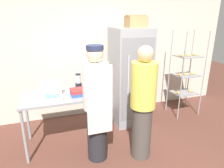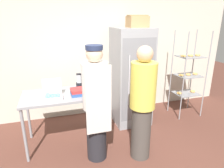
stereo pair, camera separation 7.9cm
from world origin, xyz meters
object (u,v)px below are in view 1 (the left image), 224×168
blender_pitcher (78,81)px  person_customer (143,104)px  binder_stack (81,92)px  donut_box (52,96)px  refrigerator (130,77)px  baking_rack (186,74)px  person_baker (96,104)px  cardboard_storage_box (136,21)px

blender_pitcher → person_customer: person_customer is taller
person_customer → binder_stack: bearing=142.8°
donut_box → binder_stack: (0.44, 0.04, 0.00)m
refrigerator → binder_stack: refrigerator is taller
blender_pitcher → person_customer: (0.77, -0.99, -0.13)m
baking_rack → donut_box: bearing=-170.2°
binder_stack → person_baker: person_baker is taller
donut_box → blender_pitcher: bearing=42.3°
person_customer → baking_rack: bearing=33.6°
refrigerator → baking_rack: bearing=-3.6°
binder_stack → cardboard_storage_box: (1.21, 0.60, 1.06)m
blender_pitcher → person_baker: (0.11, -0.82, -0.11)m
person_baker → blender_pitcher: bearing=97.9°
refrigerator → donut_box: bearing=-159.6°
person_baker → person_customer: 0.68m
cardboard_storage_box → person_customer: 1.70m
refrigerator → person_customer: refrigerator is taller
cardboard_storage_box → person_baker: cardboard_storage_box is taller
refrigerator → baking_rack: (1.29, -0.08, -0.03)m
baking_rack → blender_pitcher: 2.35m
donut_box → person_baker: bearing=-34.4°
cardboard_storage_box → person_customer: (-0.41, -1.20, -1.13)m
baking_rack → person_customer: baking_rack is taller
cardboard_storage_box → person_baker: bearing=-135.7°
donut_box → baking_rack: bearing=9.8°
cardboard_storage_box → refrigerator: bearing=-149.4°
blender_pitcher → cardboard_storage_box: cardboard_storage_box is taller
blender_pitcher → cardboard_storage_box: (1.18, 0.21, 1.00)m
refrigerator → binder_stack: (-1.08, -0.52, 0.00)m
blender_pitcher → person_customer: bearing=-52.2°
refrigerator → person_baker: (-0.94, -0.96, -0.05)m
refrigerator → cardboard_storage_box: (0.12, 0.07, 1.06)m
baking_rack → refrigerator: bearing=176.4°
refrigerator → donut_box: 1.62m
donut_box → person_baker: 0.71m
binder_stack → person_customer: bearing=-37.2°
binder_stack → person_customer: (0.80, -0.60, -0.07)m
baking_rack → blender_pitcher: (-2.34, -0.06, 0.09)m
refrigerator → blender_pitcher: 1.06m
baking_rack → cardboard_storage_box: size_ratio=4.90×
blender_pitcher → person_baker: size_ratio=0.14×
blender_pitcher → binder_stack: (-0.03, -0.38, -0.06)m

